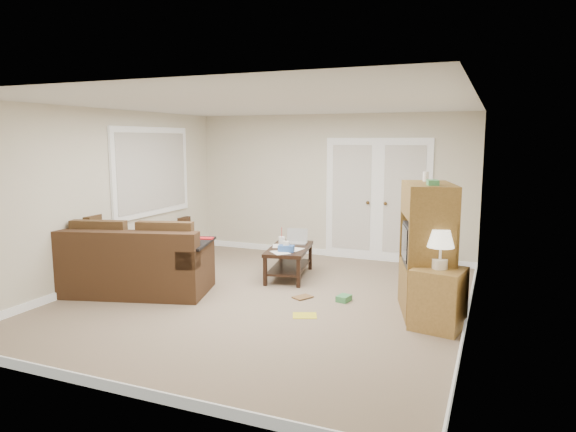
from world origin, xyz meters
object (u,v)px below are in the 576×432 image
at_px(sectional_sofa, 138,255).
at_px(coffee_table, 289,261).
at_px(tv_armoire, 426,248).
at_px(side_cabinet, 438,293).

xyz_separation_m(sectional_sofa, coffee_table, (2.08, 0.93, -0.10)).
height_order(sectional_sofa, coffee_table, sectional_sofa).
bearing_deg(tv_armoire, sectional_sofa, 164.84).
relative_size(coffee_table, side_cabinet, 1.10).
relative_size(sectional_sofa, side_cabinet, 2.79).
bearing_deg(sectional_sofa, side_cabinet, -21.45).
xyz_separation_m(tv_armoire, side_cabinet, (0.21, -0.47, -0.39)).
bearing_deg(side_cabinet, coffee_table, 160.25).
relative_size(coffee_table, tv_armoire, 0.72).
relative_size(tv_armoire, side_cabinet, 1.52).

